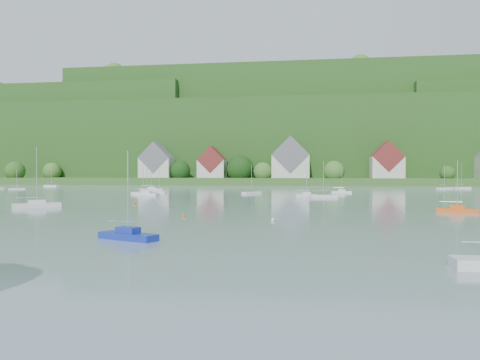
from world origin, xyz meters
name	(u,v)px	position (x,y,z in m)	size (l,w,h in m)	color
far_shore_strip	(281,181)	(0.00, 200.00, 1.50)	(600.00, 60.00, 3.00)	#2E5720
forested_ridge	(287,143)	(0.39, 268.57, 22.89)	(620.00, 181.22, 69.89)	#163C13
village_building_0	(157,163)	(-55.00, 187.00, 9.51)	(14.00, 10.40, 16.00)	beige
village_building_1	(212,165)	(-30.00, 189.00, 8.75)	(12.00, 9.36, 14.00)	beige
village_building_2	(291,161)	(5.00, 188.00, 10.27)	(16.00, 11.44, 18.00)	beige
village_building_3	(387,163)	(45.00, 186.00, 9.43)	(13.00, 10.40, 15.50)	beige
near_sailboat_1	(128,235)	(-3.49, 22.84, 0.41)	(5.57, 3.51, 7.30)	navy
near_sailboat_5	(457,209)	(31.71, 53.58, 0.41)	(5.50, 3.05, 7.15)	#DA5919
near_sailboat_6	(37,204)	(-30.60, 53.63, 0.48)	(6.53, 6.02, 9.38)	silver
mooring_buoy_0	(184,217)	(-3.78, 41.70, 0.00)	(0.39, 0.39, 0.39)	#E45800
mooring_buoy_1	(273,221)	(7.32, 38.88, 0.00)	(0.46, 0.46, 0.46)	silver
mooring_buoy_3	(134,204)	(-18.27, 63.07, 0.00)	(0.50, 0.50, 0.50)	#E45800
far_sailboat_cluster	(293,190)	(7.80, 116.47, 0.37)	(194.41, 74.66, 8.71)	silver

